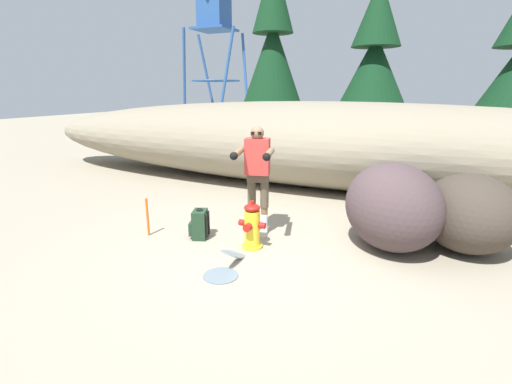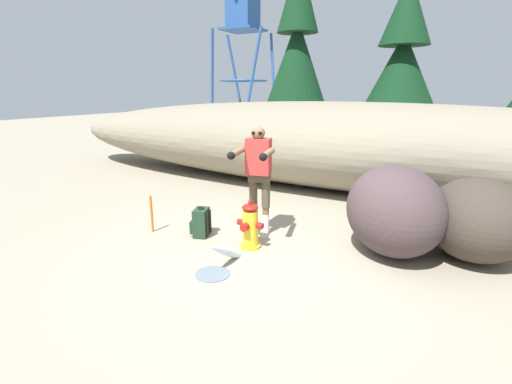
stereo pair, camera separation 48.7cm
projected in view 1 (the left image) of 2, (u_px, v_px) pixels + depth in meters
ground_plane at (262, 253)px, 5.28m from camera, size 56.00×56.00×0.04m
dirt_embankment at (331, 145)px, 8.68m from camera, size 16.89×3.20×1.96m
fire_hydrant at (252, 227)px, 5.35m from camera, size 0.40×0.35×0.70m
hydrant_water_jet at (232, 258)px, 4.85m from camera, size 0.43×1.03×0.54m
utility_worker at (257, 167)px, 5.62m from camera, size 0.67×1.04×1.70m
spare_backpack at (200, 224)px, 5.73m from camera, size 0.35×0.35×0.47m
boulder_large at (469, 213)px, 5.20m from camera, size 1.71×1.76×1.11m
boulder_mid at (393, 206)px, 5.28m from camera, size 1.90×2.00×1.24m
boulder_small at (386, 203)px, 6.19m from camera, size 1.31×1.28×0.80m
boulder_outlier at (432, 212)px, 6.26m from camera, size 0.77×0.73×0.45m
pine_tree_far_left at (273, 46)px, 14.84m from camera, size 2.50×2.50×7.20m
pine_tree_left at (375, 59)px, 15.00m from camera, size 2.98×2.98×6.43m
watchtower at (214, 15)px, 20.89m from camera, size 3.57×3.57×8.42m
survey_stake at (148, 217)px, 5.81m from camera, size 0.04×0.04×0.60m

